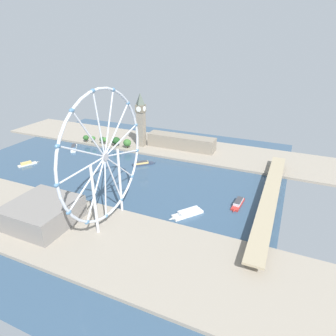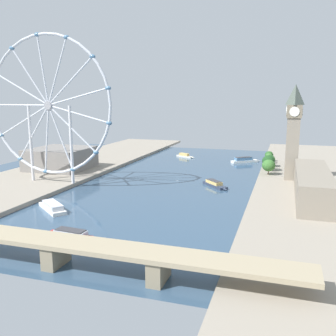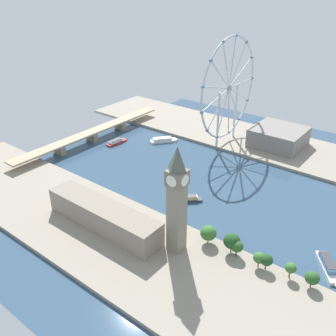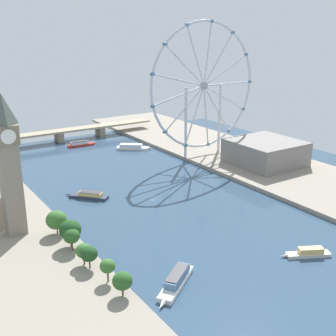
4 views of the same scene
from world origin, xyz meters
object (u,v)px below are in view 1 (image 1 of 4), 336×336
object	(u,v)px
ferris_wheel	(105,157)
river_bridge	(270,197)
tour_boat_1	(27,164)
tour_boat_4	(188,213)
clock_tower	(141,119)
riverside_hall	(43,213)
tour_boat_0	(74,147)
tour_boat_2	(238,203)
parliament_block	(181,142)
tour_boat_3	(143,163)

from	to	relation	value
ferris_wheel	river_bridge	xyz separation A→B (m)	(-89.47, 127.61, -55.13)
ferris_wheel	tour_boat_1	world-z (taller)	ferris_wheel
river_bridge	tour_boat_4	size ratio (longest dim) A/B	6.67
clock_tower	riverside_hall	size ratio (longest dim) A/B	1.46
clock_tower	tour_boat_0	distance (m)	110.59
tour_boat_1	tour_boat_4	size ratio (longest dim) A/B	0.81
riverside_hall	tour_boat_2	bearing A→B (deg)	124.52
parliament_block	river_bridge	distance (m)	176.97
parliament_block	river_bridge	bearing A→B (deg)	51.28
clock_tower	parliament_block	distance (m)	68.00
parliament_block	tour_boat_0	distance (m)	161.82
clock_tower	tour_boat_0	bearing A→B (deg)	-62.09
tour_boat_4	tour_boat_0	bearing A→B (deg)	-76.10
tour_boat_0	tour_boat_3	world-z (taller)	tour_boat_0
tour_boat_3	tour_boat_1	bearing A→B (deg)	161.95
riverside_hall	river_bridge	bearing A→B (deg)	122.82
tour_boat_3	parliament_block	bearing A→B (deg)	27.89
river_bridge	tour_boat_1	world-z (taller)	river_bridge
tour_boat_2	tour_boat_3	world-z (taller)	tour_boat_2
clock_tower	riverside_hall	world-z (taller)	clock_tower
parliament_block	tour_boat_3	size ratio (longest dim) A/B	3.79
tour_boat_4	clock_tower	bearing A→B (deg)	-100.65
parliament_block	tour_boat_2	size ratio (longest dim) A/B	3.30
clock_tower	parliament_block	xyz separation A→B (m)	(-13.78, 58.67, -31.49)
parliament_block	riverside_hall	bearing A→B (deg)	-10.52
ferris_wheel	tour_boat_0	world-z (taller)	ferris_wheel
clock_tower	tour_boat_0	size ratio (longest dim) A/B	2.45
tour_boat_3	tour_boat_4	size ratio (longest dim) A/B	0.84
tour_boat_2	tour_boat_4	size ratio (longest dim) A/B	0.97
river_bridge	tour_boat_3	world-z (taller)	river_bridge
tour_boat_0	tour_boat_1	xyz separation A→B (m)	(73.12, -15.59, -0.66)
tour_boat_2	tour_boat_4	bearing A→B (deg)	-42.35
clock_tower	river_bridge	size ratio (longest dim) A/B	0.37
river_bridge	tour_boat_4	world-z (taller)	river_bridge
tour_boat_0	tour_boat_3	xyz separation A→B (m)	(10.43, 123.28, -0.57)
clock_tower	tour_boat_4	size ratio (longest dim) A/B	2.49
riverside_hall	tour_boat_0	world-z (taller)	riverside_hall
parliament_block	river_bridge	world-z (taller)	parliament_block
parliament_block	ferris_wheel	bearing A→B (deg)	2.98
parliament_block	ferris_wheel	size ratio (longest dim) A/B	0.86
clock_tower	riverside_hall	distance (m)	215.97
riverside_hall	river_bridge	distance (m)	214.42
parliament_block	clock_tower	bearing A→B (deg)	-76.78
tour_boat_0	tour_boat_4	bearing A→B (deg)	-149.79
riverside_hall	tour_boat_0	size ratio (longest dim) A/B	1.68
riverside_hall	tour_boat_1	xyz separation A→B (m)	(-91.99, -122.70, -11.17)
tour_boat_1	riverside_hall	bearing A→B (deg)	-99.57
river_bridge	ferris_wheel	bearing A→B (deg)	-54.96
parliament_block	tour_boat_1	xyz separation A→B (m)	(134.89, -164.82, -10.71)
parliament_block	ferris_wheel	xyz separation A→B (m)	(200.16, 10.43, 51.84)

